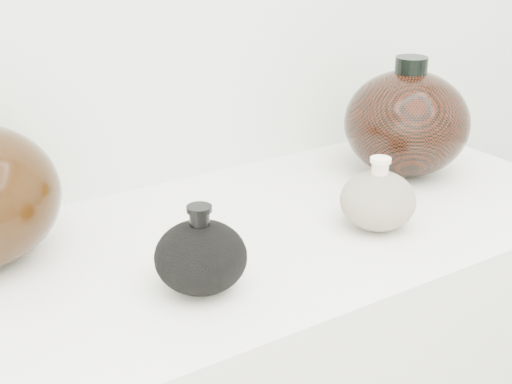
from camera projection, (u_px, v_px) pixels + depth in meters
black_gourd_vase at (201, 256)px, 0.89m from camera, size 0.13×0.13×0.12m
cream_gourd_vase at (378, 200)px, 1.06m from camera, size 0.12×0.12×0.11m
right_round_pot at (406, 123)px, 1.26m from camera, size 0.25×0.25×0.21m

